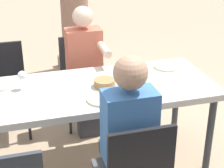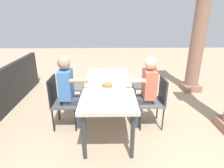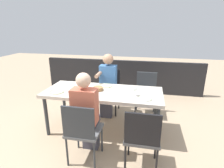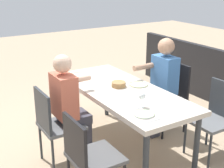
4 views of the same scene
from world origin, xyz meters
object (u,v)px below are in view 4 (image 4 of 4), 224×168
Objects in this scene: plate_0 at (144,114)px; bread_basket at (119,84)px; diner_man_white at (70,105)px; chair_mid_south at (171,93)px; chair_west_north at (88,154)px; diner_woman_green at (160,84)px; chair_west_south at (216,115)px; dining_table at (122,94)px; wine_glass_0 at (142,97)px; plate_2 at (77,75)px; chair_mid_north at (54,122)px; plate_1 at (138,85)px.

plate_0 is 1.22× the size of bread_basket.
chair_mid_south is at bearing -90.12° from diner_man_white.
chair_west_north is 0.70× the size of diner_woman_green.
chair_west_south is 1.08m from plate_0.
chair_west_south is at bearing -130.53° from dining_table.
diner_woman_green is (0.79, 0.18, 0.18)m from chair_west_south.
wine_glass_0 is (0.17, -0.10, 0.10)m from plate_0.
plate_0 is (-0.00, -0.61, 0.25)m from chair_west_north.
diner_woman_green is 7.56× the size of bread_basket.
wine_glass_0 is 0.91× the size of bread_basket.
chair_west_north is 3.93× the size of plate_2.
chair_mid_north is 5.29× the size of bread_basket.
plate_2 is at bearing 52.84° from diner_woman_green.
wine_glass_0 is at bearing 122.81° from chair_mid_south.
diner_man_white is 0.89m from plate_1.
diner_woman_green is at bearing -61.98° from chair_west_north.
dining_table is at bearing -12.12° from wine_glass_0.
wine_glass_0 reaches higher than dining_table.
chair_west_north is at bearing 157.22° from plate_2.
plate_1 is (0.55, -0.36, -0.10)m from wine_glass_0.
dining_table is 11.68× the size of bread_basket.
dining_table is at bearing -94.93° from chair_mid_north.
plate_2 is at bearing -42.63° from chair_mid_north.
diner_woman_green is 1.09m from plate_2.
wine_glass_0 reaches higher than chair_mid_north.
diner_woman_green is (0.00, -1.48, 0.17)m from chair_mid_north.
plate_0 is at bearing -151.91° from diner_man_white.
chair_west_north is 0.97× the size of chair_mid_south.
chair_west_south is at bearing -115.21° from chair_mid_north.
chair_mid_north is 1.01m from wine_glass_0.
dining_table is 0.77m from plate_2.
plate_0 is 0.85m from plate_1.
chair_mid_north is at bearing 90.12° from diner_woman_green.
diner_man_white is 6.08× the size of plate_0.
chair_mid_south is (0.07, -0.83, -0.17)m from dining_table.
chair_west_south is 1.67m from diner_man_white.
dining_table is at bearing -49.38° from chair_west_north.
chair_mid_north is at bearing 90.91° from diner_man_white.
wine_glass_0 is at bearing -175.25° from plate_2.
diner_woman_green reaches higher than chair_west_north.
plate_2 is (0.66, 0.87, 0.08)m from diner_woman_green.
plate_1 is (-0.07, -0.88, 0.10)m from diner_man_white.
chair_mid_south is (0.78, -0.00, 0.01)m from chair_west_south.
plate_1 is 0.86m from plate_2.
chair_west_north is 1.31m from plate_1.
bread_basket is at bearing -11.45° from wine_glass_0.
diner_man_white is at bearing 61.83° from chair_west_south.
chair_mid_south reaches higher than plate_0.
diner_man_white is 0.83m from wine_glass_0.
bread_basket is (0.02, 0.82, 0.27)m from chair_mid_south.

